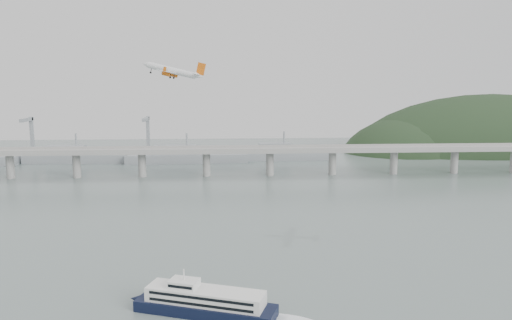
{
  "coord_description": "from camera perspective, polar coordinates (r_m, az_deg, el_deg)",
  "views": [
    {
      "loc": [
        -15.01,
        -187.26,
        75.46
      ],
      "look_at": [
        0.0,
        55.0,
        36.0
      ],
      "focal_mm": 35.0,
      "sensor_mm": 36.0,
      "label": 1
    }
  ],
  "objects": [
    {
      "name": "ground",
      "position": [
        202.45,
        0.99,
        -12.65
      ],
      "size": [
        900.0,
        900.0,
        0.0
      ],
      "primitive_type": "plane",
      "color": "slate",
      "rests_on": "ground"
    },
    {
      "name": "bridge",
      "position": [
        391.79,
        -1.48,
        0.75
      ],
      "size": [
        800.0,
        22.0,
        23.9
      ],
      "color": "gray",
      "rests_on": "ground"
    },
    {
      "name": "headland",
      "position": [
        607.02,
        26.15,
        -0.71
      ],
      "size": [
        365.0,
        155.0,
        156.0
      ],
      "color": "black",
      "rests_on": "ground"
    },
    {
      "name": "distant_fleet",
      "position": [
        478.64,
        -20.55,
        0.32
      ],
      "size": [
        453.0,
        60.9,
        40.0
      ],
      "color": "gray",
      "rests_on": "ground"
    },
    {
      "name": "ferry",
      "position": [
        169.03,
        -5.8,
        -15.86
      ],
      "size": [
        73.76,
        32.28,
        14.42
      ],
      "rotation": [
        0.0,
        0.0,
        -0.34
      ],
      "color": "black",
      "rests_on": "ground"
    },
    {
      "name": "airliner",
      "position": [
        265.24,
        -9.44,
        10.0
      ],
      "size": [
        34.5,
        31.85,
        10.43
      ],
      "rotation": [
        0.05,
        -0.22,
        2.85
      ],
      "color": "silver",
      "rests_on": "ground"
    }
  ]
}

